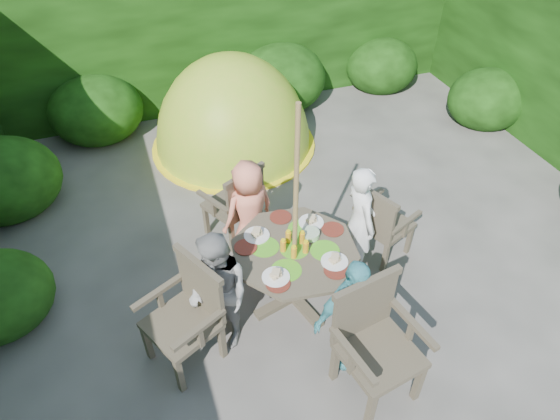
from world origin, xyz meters
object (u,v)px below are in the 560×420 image
object	(u,v)px
child_right	(360,221)
child_front	(350,314)
garden_chair_back	(237,202)
child_back	(249,211)
garden_chair_front	(374,340)
garden_chair_right	(381,222)
garden_chair_left	(188,313)
dome_tent	(234,145)
child_left	(219,293)
patio_table	(295,257)
parasol_pole	(295,217)

from	to	relation	value
child_right	child_front	bearing A→B (deg)	150.80
garden_chair_back	child_back	bearing A→B (deg)	74.04
garden_chair_front	child_back	xyz separation A→B (m)	(-0.49, 1.82, 0.02)
garden_chair_right	garden_chair_left	distance (m)	2.19
dome_tent	garden_chair_right	bearing A→B (deg)	-68.08
garden_chair_right	child_left	bearing A→B (deg)	81.38
child_left	dome_tent	distance (m)	3.30
child_front	dome_tent	xyz separation A→B (m)	(-0.02, 3.66, -0.60)
child_left	garden_chair_left	bearing A→B (deg)	-100.66
patio_table	child_right	bearing A→B (deg)	14.82
garden_chair_left	garden_chair_back	xyz separation A→B (m)	(0.80, 1.33, -0.04)
garden_chair_front	child_front	bearing A→B (deg)	96.39
garden_chair_front	child_back	world-z (taller)	child_back
garden_chair_left	garden_chair_front	size ratio (longest dim) A/B	0.94
garden_chair_left	garden_chair_front	bearing A→B (deg)	33.39
garden_chair_right	child_left	size ratio (longest dim) A/B	0.72
garden_chair_left	dome_tent	distance (m)	3.43
parasol_pole	child_back	size ratio (longest dim) A/B	1.86
patio_table	garden_chair_back	distance (m)	1.10
garden_chair_front	child_back	size ratio (longest dim) A/B	0.90
garden_chair_left	patio_table	bearing A→B (deg)	77.59
child_front	garden_chair_left	bearing A→B (deg)	148.72
garden_chair_front	dome_tent	distance (m)	3.98
parasol_pole	child_back	xyz separation A→B (m)	(-0.21, 0.77, -0.51)
garden_chair_left	child_right	distance (m)	1.90
garden_chair_back	garden_chair_left	bearing A→B (deg)	31.70
garden_chair_left	child_front	bearing A→B (deg)	41.66
garden_chair_right	garden_chair_left	size ratio (longest dim) A/B	0.90
garden_chair_left	child_left	xyz separation A→B (m)	(0.29, 0.06, 0.09)
parasol_pole	garden_chair_left	distance (m)	1.23
garden_chair_front	child_left	size ratio (longest dim) A/B	0.85
parasol_pole	garden_chair_back	world-z (taller)	parasol_pole
garden_chair_front	child_right	world-z (taller)	child_right
garden_chair_back	parasol_pole	bearing A→B (deg)	76.52
garden_chair_right	garden_chair_back	xyz separation A→B (m)	(-1.33, 0.80, 0.01)
parasol_pole	child_left	xyz separation A→B (m)	(-0.77, -0.21, -0.47)
patio_table	dome_tent	bearing A→B (deg)	86.40
patio_table	garden_chair_front	distance (m)	1.09
child_left	garden_chair_right	bearing A→B (deg)	82.47
garden_chair_right	child_right	size ratio (longest dim) A/B	0.70
patio_table	child_right	world-z (taller)	child_right
garden_chair_left	child_front	world-z (taller)	child_front
child_right	child_front	xyz separation A→B (m)	(-0.57, -0.98, -0.04)
parasol_pole	garden_chair_right	distance (m)	1.26
parasol_pole	child_front	bearing A→B (deg)	-75.11
garden_chair_left	child_front	distance (m)	1.37
child_right	child_left	distance (m)	1.60
garden_chair_right	garden_chair_left	world-z (taller)	garden_chair_left
parasol_pole	child_front	distance (m)	0.94
garden_chair_back	dome_tent	world-z (taller)	dome_tent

